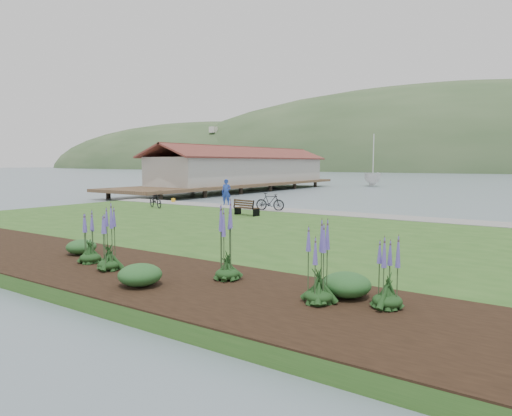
{
  "coord_description": "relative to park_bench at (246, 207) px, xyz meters",
  "views": [
    {
      "loc": [
        12.7,
        -18.21,
        3.44
      ],
      "look_at": [
        0.68,
        -0.44,
        1.3
      ],
      "focal_mm": 32.0,
      "sensor_mm": 36.0,
      "label": 1
    }
  ],
  "objects": [
    {
      "name": "ground",
      "position": [
        2.47,
        -3.15,
        -0.87
      ],
      "size": [
        600.0,
        600.0,
        0.0
      ],
      "primitive_type": "plane",
      "color": "slate",
      "rests_on": "ground"
    },
    {
      "name": "lawn",
      "position": [
        2.47,
        -5.15,
        -0.67
      ],
      "size": [
        34.0,
        20.0,
        0.4
      ],
      "primitive_type": "cube",
      "color": "#2D561E",
      "rests_on": "ground"
    },
    {
      "name": "shoreline_path",
      "position": [
        2.47,
        3.75,
        -0.46
      ],
      "size": [
        34.0,
        2.2,
        0.03
      ],
      "primitive_type": "cube",
      "color": "gray",
      "rests_on": "lawn"
    },
    {
      "name": "garden_bed",
      "position": [
        5.47,
        -12.95,
        -0.45
      ],
      "size": [
        24.0,
        4.4,
        0.04
      ],
      "primitive_type": "cube",
      "color": "black",
      "rests_on": "lawn"
    },
    {
      "name": "pier_pavilion",
      "position": [
        -17.53,
        24.37,
        1.77
      ],
      "size": [
        8.0,
        36.0,
        5.4
      ],
      "color": "#4C3826",
      "rests_on": "ground"
    },
    {
      "name": "park_bench",
      "position": [
        0.0,
        0.0,
        0.0
      ],
      "size": [
        1.61,
        0.84,
        0.95
      ],
      "rotation": [
        0.0,
        0.0,
        -0.14
      ],
      "color": "black",
      "rests_on": "lawn"
    },
    {
      "name": "person",
      "position": [
        -4.78,
        4.35,
        0.63
      ],
      "size": [
        0.95,
        0.81,
        2.2
      ],
      "primitive_type": "imported",
      "rotation": [
        0.0,
        0.0,
        0.38
      ],
      "color": "#233FA0",
      "rests_on": "lawn"
    },
    {
      "name": "bicycle_a",
      "position": [
        -7.7,
        0.3,
        0.02
      ],
      "size": [
        1.29,
        2.0,
        0.99
      ],
      "primitive_type": "imported",
      "rotation": [
        0.0,
        0.0,
        1.21
      ],
      "color": "black",
      "rests_on": "lawn"
    },
    {
      "name": "bicycle_b",
      "position": [
        -0.23,
        3.0,
        0.09
      ],
      "size": [
        1.01,
        1.94,
        1.12
      ],
      "primitive_type": "imported",
      "rotation": [
        0.0,
        0.0,
        1.83
      ],
      "color": "black",
      "rests_on": "lawn"
    },
    {
      "name": "sailboat",
      "position": [
        -8.0,
        43.37,
        -0.87
      ],
      "size": [
        12.68,
        12.74,
        24.17
      ],
      "primitive_type": "imported",
      "rotation": [
        0.0,
        0.0,
        0.55
      ],
      "color": "silver",
      "rests_on": "ground"
    },
    {
      "name": "pannier",
      "position": [
        -9.71,
        4.05,
        -0.32
      ],
      "size": [
        0.25,
        0.32,
        0.3
      ],
      "primitive_type": "cube",
      "rotation": [
        0.0,
        0.0,
        0.26
      ],
      "color": "yellow",
      "rests_on": "lawn"
    },
    {
      "name": "echium_0",
      "position": [
        4.73,
        -13.27,
        0.42
      ],
      "size": [
        0.62,
        0.62,
        2.02
      ],
      "color": "#133412",
      "rests_on": "garden_bed"
    },
    {
      "name": "echium_1",
      "position": [
        8.12,
        -12.26,
        0.55
      ],
      "size": [
        0.62,
        0.62,
        2.28
      ],
      "color": "#133412",
      "rests_on": "garden_bed"
    },
    {
      "name": "echium_2",
      "position": [
        10.95,
        -12.73,
        0.34
      ],
      "size": [
        0.62,
        0.62,
        1.84
      ],
      "color": "#133412",
      "rests_on": "garden_bed"
    },
    {
      "name": "echium_3",
      "position": [
        12.27,
        -12.23,
        0.25
      ],
      "size": [
        0.62,
        0.62,
        1.74
      ],
      "color": "#133412",
      "rests_on": "garden_bed"
    },
    {
      "name": "echium_4",
      "position": [
        3.49,
        -13.0,
        0.28
      ],
      "size": [
        0.62,
        0.62,
        1.8
      ],
      "color": "#133412",
      "rests_on": "garden_bed"
    },
    {
      "name": "shrub_0",
      "position": [
        2.12,
        -12.34,
        -0.19
      ],
      "size": [
        0.96,
        0.96,
        0.48
      ],
      "primitive_type": "ellipsoid",
      "color": "#1E4C21",
      "rests_on": "garden_bed"
    },
    {
      "name": "shrub_1",
      "position": [
        6.7,
        -13.91,
        -0.17
      ],
      "size": [
        1.07,
        1.07,
        0.53
      ],
      "primitive_type": "ellipsoid",
      "color": "#1E4C21",
      "rests_on": "garden_bed"
    },
    {
      "name": "shrub_2",
      "position": [
        11.25,
        -11.95,
        -0.16
      ],
      "size": [
        1.1,
        1.1,
        0.55
      ],
      "primitive_type": "ellipsoid",
      "color": "#1E4C21",
      "rests_on": "garden_bed"
    }
  ]
}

